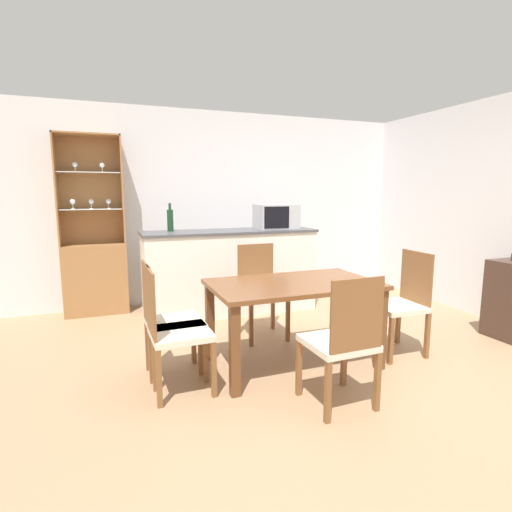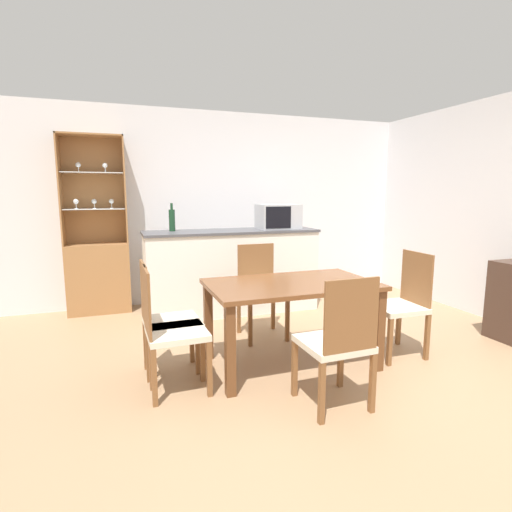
% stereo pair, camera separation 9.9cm
% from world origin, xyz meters
% --- Properties ---
extents(ground_plane, '(18.00, 18.00, 0.00)m').
position_xyz_m(ground_plane, '(0.00, 0.00, 0.00)').
color(ground_plane, '#A37F5B').
extents(wall_back, '(6.80, 0.06, 2.55)m').
position_xyz_m(wall_back, '(0.00, 2.63, 1.27)').
color(wall_back, silver).
rests_on(wall_back, ground_plane).
extents(kitchen_counter, '(2.12, 0.61, 1.02)m').
position_xyz_m(kitchen_counter, '(-0.20, 1.91, 0.51)').
color(kitchen_counter, white).
rests_on(kitchen_counter, ground_plane).
extents(display_cabinet, '(0.74, 0.34, 2.15)m').
position_xyz_m(display_cabinet, '(-1.77, 2.44, 0.62)').
color(display_cabinet, '#A37042').
rests_on(display_cabinet, ground_plane).
extents(dining_table, '(1.40, 0.83, 0.73)m').
position_xyz_m(dining_table, '(-0.16, 0.23, 0.62)').
color(dining_table, brown).
rests_on(dining_table, ground_plane).
extents(dining_chair_side_left_near, '(0.44, 0.44, 0.94)m').
position_xyz_m(dining_chair_side_left_near, '(-1.20, 0.10, 0.47)').
color(dining_chair_side_left_near, beige).
rests_on(dining_chair_side_left_near, ground_plane).
extents(dining_chair_side_left_far, '(0.44, 0.44, 0.94)m').
position_xyz_m(dining_chair_side_left_far, '(-1.20, 0.35, 0.47)').
color(dining_chair_side_left_far, beige).
rests_on(dining_chair_side_left_far, ground_plane).
extents(dining_chair_side_right_near, '(0.44, 0.44, 0.94)m').
position_xyz_m(dining_chair_side_right_near, '(0.87, 0.10, 0.47)').
color(dining_chair_side_right_near, beige).
rests_on(dining_chair_side_right_near, ground_plane).
extents(dining_chair_head_far, '(0.43, 0.43, 0.94)m').
position_xyz_m(dining_chair_head_far, '(-0.16, 0.98, 0.47)').
color(dining_chair_head_far, beige).
rests_on(dining_chair_head_far, ground_plane).
extents(dining_chair_head_near, '(0.44, 0.44, 0.94)m').
position_xyz_m(dining_chair_head_near, '(-0.16, -0.52, 0.47)').
color(dining_chair_head_near, beige).
rests_on(dining_chair_head_near, ground_plane).
extents(microwave, '(0.51, 0.37, 0.31)m').
position_xyz_m(microwave, '(0.42, 1.93, 1.17)').
color(microwave, '#B7BABF').
rests_on(microwave, kitchen_counter).
extents(wine_bottle, '(0.07, 0.07, 0.33)m').
position_xyz_m(wine_bottle, '(-0.90, 2.03, 1.16)').
color(wine_bottle, '#193D23').
rests_on(wine_bottle, kitchen_counter).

